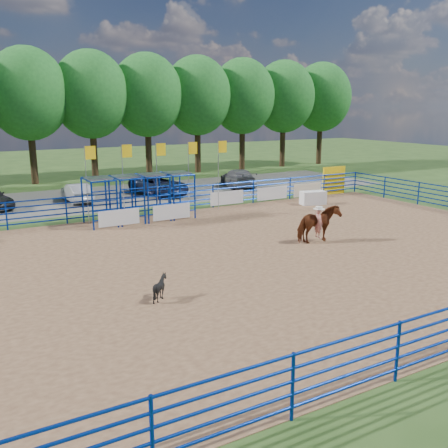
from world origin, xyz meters
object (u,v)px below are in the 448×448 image
Objects in this scene: calf at (160,288)px; horse_and_rider at (318,223)px; car_b at (77,192)px; car_d at (238,178)px; car_c at (159,185)px; announcer_table at (313,198)px.

horse_and_rider is at bearing -73.68° from calf.
car_b is 0.77× the size of car_d.
horse_and_rider is at bearing -97.52° from car_c.
car_d is at bearing -10.95° from car_c.
horse_and_rider is 16.93m from car_d.
car_d is (5.37, 16.05, -0.24)m from horse_and_rider.
car_b is at bearing -7.28° from calf.
car_c is at bearing 176.53° from car_b.
car_d is (12.61, 0.05, 0.09)m from car_b.
horse_and_rider is 2.90× the size of calf.
calf is 0.22× the size of car_b.
horse_and_rider is 17.57m from car_b.
announcer_table is 11.13m from car_c.
car_c is (7.70, 18.79, 0.29)m from calf.
car_c reaches higher than calf.
horse_and_rider is at bearing 87.56° from car_d.
announcer_table is 1.95× the size of calf.
announcer_table is 0.32× the size of car_c.
car_d is at bearing -38.93° from calf.
announcer_table is 8.66m from car_d.
calf is 0.16× the size of car_c.
car_d is at bearing 92.96° from announcer_table.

